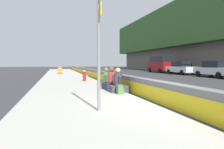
# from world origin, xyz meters

# --- Properties ---
(ground_plane) EXTENTS (160.00, 160.00, 0.00)m
(ground_plane) POSITION_xyz_m (0.00, 0.00, 0.00)
(ground_plane) COLOR #353538
(ground_plane) RESTS_ON ground
(sidewalk_strip) EXTENTS (80.00, 4.40, 0.14)m
(sidewalk_strip) POSITION_xyz_m (0.00, 2.65, 0.07)
(sidewalk_strip) COLOR #B5B2A8
(sidewalk_strip) RESTS_ON ground_plane
(jersey_barrier) EXTENTS (76.00, 0.45, 0.85)m
(jersey_barrier) POSITION_xyz_m (0.00, 0.00, 0.42)
(jersey_barrier) COLOR slate
(jersey_barrier) RESTS_ON ground_plane
(route_sign_post) EXTENTS (0.44, 0.09, 3.60)m
(route_sign_post) POSITION_xyz_m (-0.38, 2.41, 2.21)
(route_sign_post) COLOR gray
(route_sign_post) RESTS_ON sidewalk_strip
(fire_hydrant) EXTENTS (0.26, 0.46, 0.88)m
(fire_hydrant) POSITION_xyz_m (8.96, 1.52, 0.59)
(fire_hydrant) COLOR red
(fire_hydrant) RESTS_ON sidewalk_strip
(seated_person_foreground) EXTENTS (0.75, 0.86, 1.14)m
(seated_person_foreground) POSITION_xyz_m (2.97, 0.78, 0.50)
(seated_person_foreground) COLOR #424247
(seated_person_foreground) RESTS_ON sidewalk_strip
(seated_person_middle) EXTENTS (0.79, 0.91, 1.16)m
(seated_person_middle) POSITION_xyz_m (3.96, 0.81, 0.50)
(seated_person_middle) COLOR #23284C
(seated_person_middle) RESTS_ON sidewalk_strip
(seated_person_rear) EXTENTS (0.84, 0.93, 1.10)m
(seated_person_rear) POSITION_xyz_m (5.06, 0.82, 0.48)
(seated_person_rear) COLOR #424247
(seated_person_rear) RESTS_ON sidewalk_strip
(backpack) EXTENTS (0.32, 0.28, 0.40)m
(backpack) POSITION_xyz_m (2.33, 0.90, 0.33)
(backpack) COLOR #4C7A3D
(backpack) RESTS_ON sidewalk_strip
(construction_barrel) EXTENTS (0.54, 0.54, 0.95)m
(construction_barrel) POSITION_xyz_m (19.11, 3.11, 0.62)
(construction_barrel) COLOR orange
(construction_barrel) RESTS_ON sidewalk_strip
(parked_car_third) EXTENTS (4.53, 2.01, 1.71)m
(parked_car_third) POSITION_xyz_m (10.73, -12.23, 0.86)
(parked_car_third) COLOR silver
(parked_car_third) RESTS_ON ground_plane
(parked_car_fourth) EXTENTS (4.53, 2.00, 1.71)m
(parked_car_fourth) POSITION_xyz_m (16.52, -12.25, 0.86)
(parked_car_fourth) COLOR silver
(parked_car_fourth) RESTS_ON ground_plane
(parked_car_midline) EXTENTS (5.10, 2.11, 2.56)m
(parked_car_midline) POSITION_xyz_m (21.93, -12.31, 1.35)
(parked_car_midline) COLOR maroon
(parked_car_midline) RESTS_ON ground_plane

